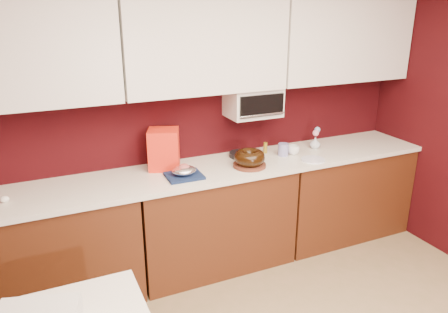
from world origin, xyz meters
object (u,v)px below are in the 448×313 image
pandoro_box (164,149)px  flower_vase (315,142)px  bundt_cake (250,158)px  coffee_mug (294,149)px  toaster_oven (253,102)px  blue_jar (283,150)px  foil_ham_nest (184,170)px

pandoro_box → flower_vase: 1.43m
bundt_cake → coffee_mug: 0.51m
bundt_cake → toaster_oven: bearing=58.7°
pandoro_box → bundt_cake: bearing=-0.2°
bundt_cake → blue_jar: bundt_cake is taller
coffee_mug → pandoro_box: bearing=172.9°
coffee_mug → flower_vase: bearing=13.3°
toaster_oven → flower_vase: 0.75m
toaster_oven → coffee_mug: size_ratio=4.57×
coffee_mug → flower_vase: (0.28, 0.07, 0.01)m
pandoro_box → blue_jar: pandoro_box is taller
blue_jar → pandoro_box: bearing=173.0°
pandoro_box → blue_jar: 1.06m
bundt_cake → pandoro_box: pandoro_box is taller
flower_vase → blue_jar: bearing=-172.1°
pandoro_box → foil_ham_nest: bearing=-50.9°
toaster_oven → bundt_cake: bearing=-121.3°
toaster_oven → foil_ham_nest: size_ratio=2.38×
coffee_mug → foil_ham_nest: bearing=-174.3°
foil_ham_nest → blue_jar: (0.97, 0.12, -0.00)m
foil_ham_nest → bundt_cake: bearing=-0.6°
pandoro_box → blue_jar: size_ratio=2.99×
pandoro_box → coffee_mug: pandoro_box is taller
pandoro_box → toaster_oven: bearing=22.4°
coffee_mug → flower_vase: flower_vase is taller
coffee_mug → blue_jar: blue_jar is taller
toaster_oven → pandoro_box: (-0.81, -0.01, -0.31)m
toaster_oven → flower_vase: size_ratio=3.85×
bundt_cake → coffee_mug: size_ratio=2.59×
bundt_cake → foil_ham_nest: bearing=179.4°
bundt_cake → flower_vase: 0.80m
pandoro_box → flower_vase: (1.42, -0.08, -0.11)m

